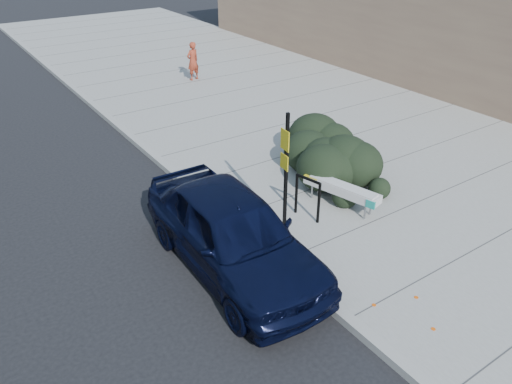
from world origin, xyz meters
TOP-DOWN VIEW (x-y plane):
  - ground at (0.00, 0.00)m, footprint 120.00×120.00m
  - sidewalk_near at (5.60, 5.00)m, footprint 11.20×50.00m
  - curb_near at (0.00, 5.00)m, footprint 0.22×50.00m
  - bench at (2.50, 0.95)m, footprint 0.88×2.02m
  - bike_rack at (1.50, 1.03)m, footprint 0.21×0.70m
  - sign_post at (0.78, 0.96)m, footprint 0.12×0.32m
  - hedge at (3.45, 2.50)m, footprint 2.55×3.96m
  - sedan_navy at (-0.80, 0.58)m, footprint 2.13×5.02m
  - pedestrian at (4.56, 12.25)m, footprint 0.64×0.49m

SIDE VIEW (x-z plane):
  - ground at x=0.00m, z-range 0.00..0.00m
  - sidewalk_near at x=5.60m, z-range 0.00..0.15m
  - curb_near at x=0.00m, z-range 0.00..0.17m
  - bench at x=2.50m, z-range 0.32..0.92m
  - bike_rack at x=1.50m, z-range 0.26..1.29m
  - hedge at x=3.45m, z-range 0.15..1.52m
  - sedan_navy at x=-0.80m, z-range 0.00..1.69m
  - pedestrian at x=4.56m, z-range 0.15..1.73m
  - sign_post at x=0.78m, z-range 0.33..3.08m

